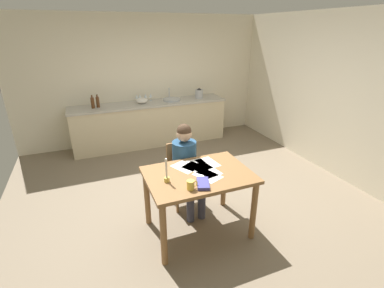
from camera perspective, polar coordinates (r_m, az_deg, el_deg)
ground_plane at (r=4.20m, az=-0.53°, el=-10.94°), size 5.20×5.20×0.04m
wall_back at (r=6.08m, az=-9.79°, el=12.88°), size 5.20×0.12×2.60m
wall_right at (r=5.15m, az=27.80°, el=8.88°), size 0.12×5.20×2.60m
kitchen_counter at (r=5.94m, az=-8.47°, el=4.27°), size 3.20×0.64×0.90m
dining_table at (r=3.21m, az=1.35°, el=-8.08°), size 1.19×0.84×0.79m
chair_at_table at (r=3.84m, az=-2.00°, el=-5.53°), size 0.41×0.41×0.87m
person_seated at (r=3.63m, az=-1.18°, el=-3.90°), size 0.33×0.60×1.19m
coffee_mug at (r=2.83m, az=-0.23°, el=-8.44°), size 0.12×0.08×0.10m
candlestick at (r=2.96m, az=-5.26°, el=-6.47°), size 0.06×0.06×0.27m
book_magazine at (r=2.92m, az=2.29°, el=-8.15°), size 0.19×0.26×0.03m
paper_letter at (r=3.34m, az=1.38°, el=-4.26°), size 0.23×0.31×0.00m
paper_bill at (r=3.28m, az=-1.49°, el=-4.77°), size 0.32×0.36×0.00m
paper_envelope at (r=3.20m, az=3.35°, el=-5.61°), size 0.27×0.33×0.00m
paper_receipt at (r=3.38m, az=3.22°, el=-3.92°), size 0.25×0.32×0.00m
paper_notice at (r=3.10m, az=3.25°, el=-6.54°), size 0.31×0.35×0.00m
paper_flyer at (r=3.27m, az=0.83°, el=-4.88°), size 0.33×0.36×0.00m
sink_unit at (r=5.93m, az=-4.25°, el=9.18°), size 0.36×0.36×0.24m
bottle_oil at (r=5.63m, az=-19.84°, el=8.04°), size 0.07×0.07×0.25m
bottle_vinegar at (r=5.66m, az=-18.89°, el=8.22°), size 0.06×0.06×0.25m
mixing_bowl at (r=5.77m, az=-10.30°, el=8.81°), size 0.24×0.24×0.11m
stovetop_kettle at (r=6.13m, az=1.47°, el=10.40°), size 0.18×0.18×0.22m
wine_glass_near_sink at (r=5.94m, az=-8.54°, el=9.87°), size 0.07×0.07×0.15m
wine_glass_by_kettle at (r=5.92m, az=-9.59°, el=9.75°), size 0.07×0.07×0.15m
wine_glass_back_left at (r=5.90m, az=-10.72°, el=9.63°), size 0.07×0.07×0.15m
wine_glass_back_right at (r=5.89m, az=-11.36°, el=9.55°), size 0.07×0.07×0.15m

